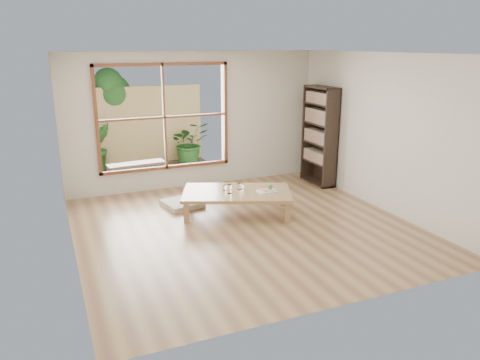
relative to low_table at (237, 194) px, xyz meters
The scene contains 15 objects.
ground 0.69m from the low_table, 101.28° to the right, with size 5.00×5.00×0.00m, color tan.
low_table is the anchor object (origin of this frame).
floor_cushion 1.07m from the low_table, 135.55° to the left, with size 0.60×0.60×0.09m, color beige.
bookshelf 2.51m from the low_table, 24.78° to the left, with size 0.31×0.87×1.94m, color #2E2219.
glass_tall 0.20m from the low_table, 161.55° to the right, with size 0.08×0.08×0.15m, color silver.
glass_mid 0.15m from the low_table, 43.93° to the left, with size 0.07×0.07×0.11m, color silver.
glass_short 0.18m from the low_table, 36.36° to the left, with size 0.06×0.06×0.08m, color silver.
glass_small 0.23m from the low_table, 139.39° to the left, with size 0.07×0.07×0.09m, color silver.
food_tray 0.51m from the low_table, 24.02° to the right, with size 0.31×0.23×0.10m.
deck 3.07m from the low_table, 103.62° to the left, with size 2.80×2.00×0.05m, color #362F27.
garden_bench 2.80m from the low_table, 114.66° to the left, with size 1.18×0.43×0.37m.
bamboo_fence 4.07m from the low_table, 100.27° to the left, with size 2.80×0.06×1.80m, color tan.
shrub_right 3.53m from the low_table, 85.66° to the left, with size 0.88×0.76×0.98m, color #265720.
shrub_left 4.04m from the low_table, 115.98° to the left, with size 0.58×0.47×1.06m, color #265720.
garden_tree 4.67m from the low_table, 108.12° to the left, with size 1.04×0.85×2.22m.
Camera 1 is at (-2.70, -6.20, 2.74)m, focal length 35.00 mm.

